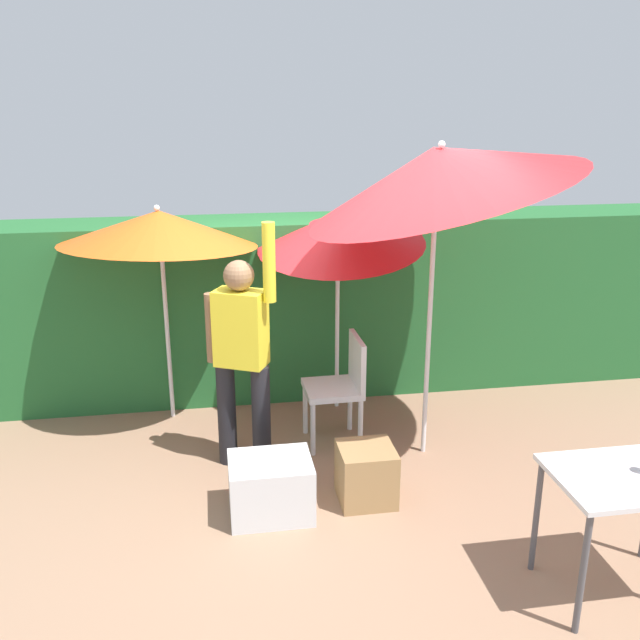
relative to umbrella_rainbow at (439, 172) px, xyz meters
The scene contains 10 objects.
ground_plane 2.34m from the umbrella_rainbow, behind, with size 24.00×24.00×0.00m, color #937056.
hedge_row 2.18m from the umbrella_rainbow, 118.49° to the left, with size 8.00×0.70×1.64m, color #23602D.
umbrella_rainbow is the anchor object (origin of this frame).
umbrella_orange 2.30m from the umbrella_rainbow, 152.72° to the left, with size 1.62×1.62×1.89m.
umbrella_yellow 1.24m from the umbrella_rainbow, 116.84° to the left, with size 1.47×1.45×1.92m.
person_vendor 1.88m from the umbrella_rainbow, behind, with size 0.53×0.36×1.88m.
chair_plastic 1.82m from the umbrella_rainbow, 152.08° to the left, with size 0.45×0.45×0.89m.
cooler_box 2.44m from the umbrella_rainbow, 153.96° to the right, with size 0.55×0.43×0.40m, color silver.
crate_cardboard 2.15m from the umbrella_rainbow, 137.01° to the right, with size 0.38×0.37×0.40m, color #9E7A4C.
folding_table 2.37m from the umbrella_rainbow, 71.75° to the right, with size 0.80×0.60×0.75m.
Camera 1 is at (-0.80, -4.56, 2.69)m, focal length 38.96 mm.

